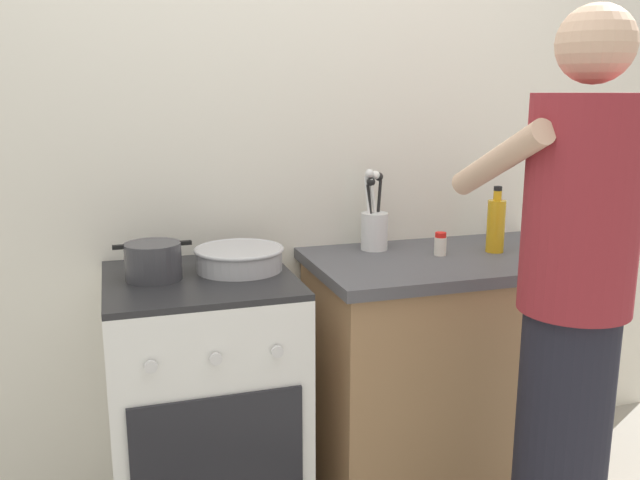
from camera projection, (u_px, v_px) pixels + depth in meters
The scene contains 9 objects.
back_wall at pixel (327, 153), 2.57m from camera, with size 3.20×0.10×2.50m.
countertop at pixel (444, 371), 2.52m from camera, with size 1.00×0.60×0.90m.
stove_range at pixel (204, 405), 2.25m from camera, with size 0.60×0.62×0.90m.
pot at pixel (153, 261), 2.11m from camera, with size 0.24×0.18×0.12m.
mixing_bowl at pixel (239, 257), 2.22m from camera, with size 0.30×0.30×0.08m.
utensil_crock at pixel (374, 224), 2.50m from camera, with size 0.10×0.10×0.31m.
spice_bottle at pixel (440, 244), 2.42m from camera, with size 0.04×0.04×0.08m.
oil_bottle at pixel (496, 225), 2.46m from camera, with size 0.07×0.07×0.25m.
person at pixel (570, 323), 1.84m from camera, with size 0.41×0.50×1.70m.
Camera 1 is at (-0.60, -1.95, 1.49)m, focal length 37.52 mm.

